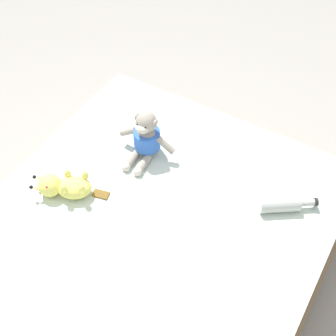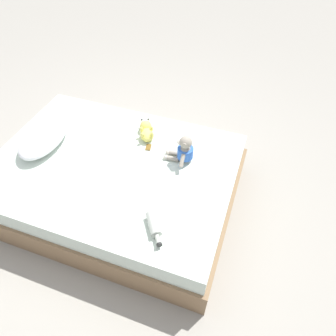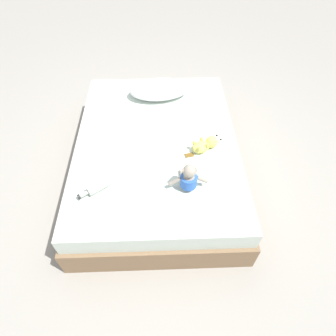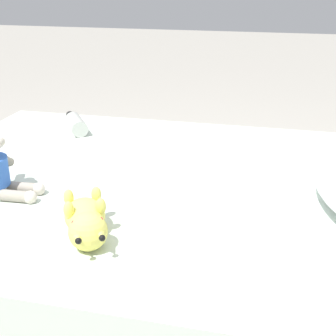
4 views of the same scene
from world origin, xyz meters
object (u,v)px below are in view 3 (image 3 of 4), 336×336
(plush_yellow_creature, at_px, (205,145))
(glass_bottle, at_px, (97,187))
(pillow, at_px, (159,89))
(bed, at_px, (157,157))
(plush_monkey, at_px, (189,178))

(plush_yellow_creature, relative_size, glass_bottle, 1.36)
(plush_yellow_creature, bearing_deg, glass_bottle, -154.68)
(pillow, distance_m, plush_yellow_creature, 0.83)
(bed, relative_size, glass_bottle, 8.35)
(bed, relative_size, pillow, 3.20)
(plush_yellow_creature, height_order, glass_bottle, plush_yellow_creature)
(plush_monkey, bearing_deg, plush_yellow_creature, 65.80)
(bed, bearing_deg, pillow, 86.65)
(bed, relative_size, plush_yellow_creature, 6.16)
(pillow, xyz_separation_m, plush_monkey, (0.19, -1.13, 0.02))
(pillow, relative_size, plush_monkey, 2.09)
(plush_monkey, xyz_separation_m, plush_yellow_creature, (0.17, 0.38, -0.05))
(pillow, bearing_deg, plush_monkey, -80.40)
(plush_monkey, distance_m, plush_yellow_creature, 0.42)
(bed, xyz_separation_m, pillow, (0.04, 0.62, 0.29))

